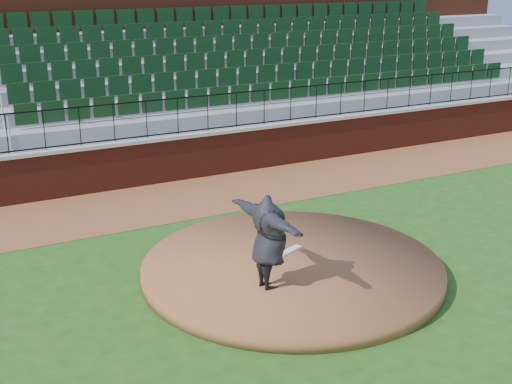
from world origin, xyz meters
TOP-DOWN VIEW (x-y plane):
  - ground at (0.00, 0.00)m, footprint 90.00×90.00m
  - warning_track at (0.00, 5.40)m, footprint 34.00×3.20m
  - field_wall at (0.00, 7.00)m, footprint 34.00×0.35m
  - wall_cap at (0.00, 7.00)m, footprint 34.00×0.45m
  - wall_railing at (0.00, 7.00)m, footprint 34.00×0.05m
  - seating_stands at (0.00, 9.72)m, footprint 34.00×5.10m
  - concourse_wall at (0.00, 12.52)m, footprint 34.00×0.50m
  - pitchers_mound at (0.07, 0.11)m, footprint 5.85×5.85m
  - pitching_rubber at (0.29, 0.60)m, footprint 0.64×0.38m
  - pitcher at (-0.85, -0.61)m, footprint 0.74×2.20m

SIDE VIEW (x-z plane):
  - ground at x=0.00m, z-range 0.00..0.00m
  - warning_track at x=0.00m, z-range 0.00..0.01m
  - pitchers_mound at x=0.07m, z-range 0.00..0.25m
  - pitching_rubber at x=0.29m, z-range 0.25..0.29m
  - field_wall at x=0.00m, z-range 0.00..1.20m
  - pitcher at x=-0.85m, z-range 0.25..2.01m
  - wall_cap at x=0.00m, z-range 1.20..1.30m
  - wall_railing at x=0.00m, z-range 1.30..2.30m
  - seating_stands at x=0.00m, z-range 0.00..4.60m
  - concourse_wall at x=0.00m, z-range 0.00..5.50m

